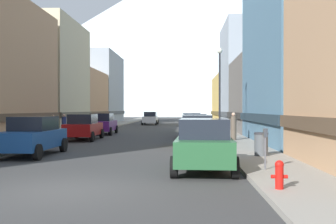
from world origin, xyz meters
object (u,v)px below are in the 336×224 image
object	(u,v)px
pedestrian_2	(64,125)
pedestrian_1	(53,127)
car_left_1	(84,127)
car_right_3	(192,122)
pedestrian_0	(234,127)
car_left_0	(32,136)
fire_hydrant_near	(279,174)
trash_bin_right	(261,144)
car_right_2	(194,126)
parking_meter_near	(265,143)
car_left_2	(102,124)
car_driving_0	(150,118)
car_right_0	(204,144)
car_right_1	(196,131)
potted_plant_1	(53,127)
streetlamp_right	(220,80)

from	to	relation	value
pedestrian_2	pedestrian_1	bearing A→B (deg)	-90.00
car_left_1	pedestrian_2	size ratio (longest dim) A/B	2.79
car_right_3	pedestrian_0	xyz separation A→B (m)	(2.45, -11.69, 0.07)
car_left_0	fire_hydrant_near	size ratio (longest dim) A/B	6.28
pedestrian_1	pedestrian_2	distance (m)	2.54
trash_bin_right	pedestrian_1	bearing A→B (deg)	139.08
car_right_2	parking_meter_near	bearing A→B (deg)	-83.01
parking_meter_near	pedestrian_0	distance (m)	12.32
car_left_1	car_right_2	distance (m)	7.90
car_left_2	car_driving_0	bearing A→B (deg)	84.01
car_right_2	pedestrian_2	size ratio (longest dim) A/B	2.82
car_left_1	fire_hydrant_near	world-z (taller)	car_left_1
car_left_0	car_right_3	xyz separation A→B (m)	(7.60, 19.28, 0.00)
car_right_0	car_right_1	xyz separation A→B (m)	(0.00, 8.70, 0.00)
car_left_1	car_right_1	distance (m)	8.77
trash_bin_right	potted_plant_1	distance (m)	18.79
car_left_1	car_left_2	distance (m)	6.17
potted_plant_1	car_right_3	bearing A→B (deg)	32.89
car_left_1	car_right_1	world-z (taller)	same
parking_meter_near	potted_plant_1	xyz separation A→B (m)	(-12.75, 17.02, -0.28)
parking_meter_near	streetlamp_right	xyz separation A→B (m)	(-0.40, 12.17, 2.97)
pedestrian_2	streetlamp_right	bearing A→B (deg)	-23.70
car_right_1	pedestrian_1	distance (m)	11.39
trash_bin_right	car_right_1	bearing A→B (deg)	114.58
car_right_1	streetlamp_right	world-z (taller)	streetlamp_right
car_right_1	car_driving_0	bearing A→B (deg)	99.73
car_right_0	pedestrian_2	distance (m)	19.40
parking_meter_near	car_left_2	bearing A→B (deg)	115.62
car_left_1	pedestrian_0	distance (m)	10.15
fire_hydrant_near	car_left_1	bearing A→B (deg)	118.70
car_left_1	car_driving_0	world-z (taller)	same
car_left_0	car_driving_0	xyz separation A→B (m)	(2.20, 36.15, 0.00)
car_right_2	trash_bin_right	bearing A→B (deg)	-78.10
pedestrian_0	pedestrian_1	size ratio (longest dim) A/B	1.11
car_right_1	car_driving_0	size ratio (longest dim) A/B	1.00
car_right_2	parking_meter_near	size ratio (longest dim) A/B	3.37
car_left_1	car_right_1	size ratio (longest dim) A/B	1.00
pedestrian_0	car_left_0	bearing A→B (deg)	-142.95
potted_plant_1	pedestrian_1	distance (m)	2.42
car_driving_0	parking_meter_near	size ratio (longest dim) A/B	3.31
car_right_3	trash_bin_right	distance (m)	20.37
car_right_2	pedestrian_1	size ratio (longest dim) A/B	2.85
car_left_0	car_driving_0	distance (m)	36.21
car_left_1	car_driving_0	size ratio (longest dim) A/B	1.01
car_left_2	parking_meter_near	bearing A→B (deg)	-64.38
car_right_3	parking_meter_near	distance (m)	24.08
car_left_0	car_right_0	world-z (taller)	same
potted_plant_1	car_right_0	bearing A→B (deg)	-56.56
car_left_2	pedestrian_0	distance (m)	12.60
parking_meter_near	pedestrian_2	world-z (taller)	pedestrian_2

